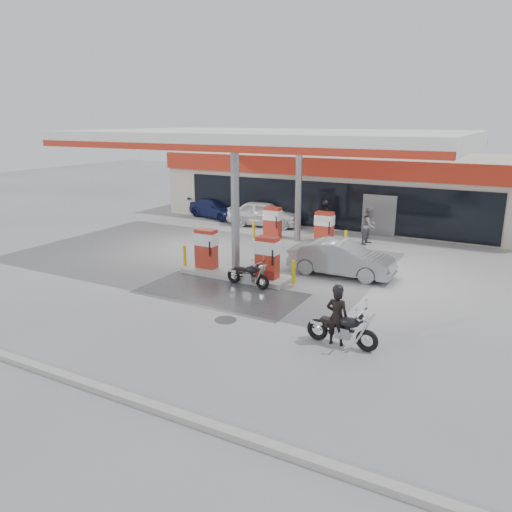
{
  "coord_description": "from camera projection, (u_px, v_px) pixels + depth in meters",
  "views": [
    {
      "loc": [
        9.77,
        -14.28,
        6.07
      ],
      "look_at": [
        1.31,
        1.27,
        1.2
      ],
      "focal_mm": 35.0,
      "sensor_mm": 36.0,
      "label": 1
    }
  ],
  "objects": [
    {
      "name": "ground",
      "position": [
        208.0,
        291.0,
        18.21
      ],
      "size": [
        90.0,
        90.0,
        0.0
      ],
      "primitive_type": "plane",
      "color": "gray",
      "rests_on": "ground"
    },
    {
      "name": "wet_patch",
      "position": [
        220.0,
        293.0,
        17.98
      ],
      "size": [
        6.0,
        3.0,
        0.0
      ],
      "primitive_type": "cube",
      "color": "#4C4C4F",
      "rests_on": "ground"
    },
    {
      "name": "drain_cover",
      "position": [
        226.0,
        320.0,
        15.59
      ],
      "size": [
        0.7,
        0.7,
        0.01
      ],
      "primitive_type": "cylinder",
      "color": "#38383A",
      "rests_on": "ground"
    },
    {
      "name": "kerb",
      "position": [
        49.0,
        371.0,
        12.26
      ],
      "size": [
        28.0,
        0.25,
        0.15
      ],
      "primitive_type": "cube",
      "color": "gray",
      "rests_on": "ground"
    },
    {
      "name": "store_building",
      "position": [
        350.0,
        186.0,
        31.17
      ],
      "size": [
        22.0,
        8.22,
        4.0
      ],
      "color": "beige",
      "rests_on": "ground"
    },
    {
      "name": "canopy",
      "position": [
        271.0,
        139.0,
        21.05
      ],
      "size": [
        16.0,
        10.02,
        5.51
      ],
      "color": "silver",
      "rests_on": "ground"
    },
    {
      "name": "pump_island_near",
      "position": [
        236.0,
        259.0,
        19.72
      ],
      "size": [
        5.14,
        1.3,
        1.78
      ],
      "color": "#9E9E99",
      "rests_on": "ground"
    },
    {
      "name": "pump_island_far",
      "position": [
        298.0,
        231.0,
        24.8
      ],
      "size": [
        5.14,
        1.3,
        1.78
      ],
      "color": "#9E9E99",
      "rests_on": "ground"
    },
    {
      "name": "main_motorcycle",
      "position": [
        343.0,
        330.0,
        13.71
      ],
      "size": [
        2.08,
        0.8,
        1.07
      ],
      "rotation": [
        0.0,
        0.0,
        -0.04
      ],
      "color": "black",
      "rests_on": "ground"
    },
    {
      "name": "biker_main",
      "position": [
        337.0,
        317.0,
        13.71
      ],
      "size": [
        0.64,
        0.45,
        1.65
      ],
      "primitive_type": "imported",
      "rotation": [
        0.0,
        0.0,
        3.23
      ],
      "color": "black",
      "rests_on": "ground"
    },
    {
      "name": "parked_motorcycle",
      "position": [
        248.0,
        275.0,
        18.64
      ],
      "size": [
        1.91,
        0.73,
        0.98
      ],
      "rotation": [
        0.0,
        0.0,
        -0.11
      ],
      "color": "black",
      "rests_on": "ground"
    },
    {
      "name": "sedan_white",
      "position": [
        264.0,
        214.0,
        29.15
      ],
      "size": [
        4.52,
        2.39,
        1.46
      ],
      "primitive_type": "imported",
      "rotation": [
        0.0,
        0.0,
        1.73
      ],
      "color": "silver",
      "rests_on": "ground"
    },
    {
      "name": "attendant",
      "position": [
        370.0,
        226.0,
        24.89
      ],
      "size": [
        0.84,
        1.0,
        1.86
      ],
      "primitive_type": "imported",
      "rotation": [
        0.0,
        0.0,
        1.41
      ],
      "color": "slate",
      "rests_on": "ground"
    },
    {
      "name": "hatchback_silver",
      "position": [
        342.0,
        258.0,
        19.92
      ],
      "size": [
        4.24,
        1.55,
        1.39
      ],
      "primitive_type": "imported",
      "rotation": [
        0.0,
        0.0,
        1.59
      ],
      "color": "gray",
      "rests_on": "ground"
    },
    {
      "name": "parked_car_left",
      "position": [
        216.0,
        208.0,
        31.63
      ],
      "size": [
        4.41,
        2.7,
        1.19
      ],
      "primitive_type": "imported",
      "rotation": [
        0.0,
        0.0,
        1.3
      ],
      "color": "#161D4B",
      "rests_on": "ground"
    },
    {
      "name": "biker_walking",
      "position": [
        325.0,
        218.0,
        27.15
      ],
      "size": [
        1.03,
        1.02,
        1.74
      ],
      "primitive_type": "imported",
      "rotation": [
        0.0,
        0.0,
        0.77
      ],
      "color": "black",
      "rests_on": "ground"
    }
  ]
}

